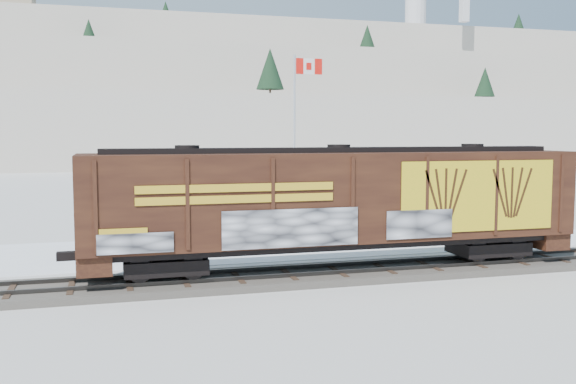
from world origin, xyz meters
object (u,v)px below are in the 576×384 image
object	(u,v)px
flagpole	(296,162)
car_white	(194,229)
hopper_railcar	(339,201)
car_silver	(142,231)
car_dark	(432,227)

from	to	relation	value
flagpole	car_white	xyz separation A→B (m)	(-7.50, -7.31, -2.99)
hopper_railcar	car_white	bearing A→B (deg)	118.91
hopper_railcar	flagpole	bearing A→B (deg)	79.62
flagpole	car_silver	distance (m)	12.80
car_white	flagpole	bearing A→B (deg)	-56.63
flagpole	car_dark	bearing A→B (deg)	-62.24
hopper_railcar	car_silver	size ratio (longest dim) A/B	3.93
hopper_railcar	car_dark	world-z (taller)	hopper_railcar
hopper_railcar	car_silver	bearing A→B (deg)	130.69
hopper_railcar	car_white	size ratio (longest dim) A/B	3.78
car_silver	car_dark	xyz separation A→B (m)	(14.92, -1.87, -0.11)
car_silver	car_white	xyz separation A→B (m)	(2.60, -0.03, 0.01)
flagpole	car_silver	size ratio (longest dim) A/B	2.12
car_silver	car_dark	bearing A→B (deg)	-96.63
flagpole	car_dark	size ratio (longest dim) A/B	2.08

